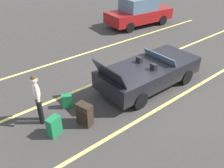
% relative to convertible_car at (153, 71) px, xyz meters
% --- Properties ---
extents(ground_plane, '(80.00, 80.00, 0.00)m').
position_rel_convertible_car_xyz_m(ground_plane, '(-0.20, 0.00, -0.59)').
color(ground_plane, '#383533').
extents(lot_line_near, '(18.00, 0.12, 0.01)m').
position_rel_convertible_car_xyz_m(lot_line_near, '(-0.20, -1.26, -0.59)').
color(lot_line_near, '#EAE066').
rests_on(lot_line_near, ground_plane).
extents(lot_line_mid, '(18.00, 0.12, 0.01)m').
position_rel_convertible_car_xyz_m(lot_line_mid, '(-0.20, 1.44, -0.59)').
color(lot_line_mid, '#EAE066').
rests_on(lot_line_mid, ground_plane).
extents(lot_line_far, '(18.00, 0.12, 0.01)m').
position_rel_convertible_car_xyz_m(lot_line_far, '(-0.20, 4.14, -0.59)').
color(lot_line_far, '#EAE066').
rests_on(lot_line_far, ground_plane).
extents(convertible_car, '(4.21, 1.87, 1.51)m').
position_rel_convertible_car_xyz_m(convertible_car, '(0.00, 0.00, 0.00)').
color(convertible_car, black).
rests_on(convertible_car, ground_plane).
extents(suitcase_large_black, '(0.41, 0.54, 0.74)m').
position_rel_convertible_car_xyz_m(suitcase_large_black, '(-3.37, -0.31, -0.22)').
color(suitcase_large_black, '#2D2319').
rests_on(suitcase_large_black, ground_plane).
extents(suitcase_medium_bright, '(0.45, 0.35, 0.62)m').
position_rel_convertible_car_xyz_m(suitcase_medium_bright, '(-4.31, -0.14, -0.28)').
color(suitcase_medium_bright, '#19723F').
rests_on(suitcase_medium_bright, ground_plane).
extents(suitcase_small_carryon, '(0.39, 0.34, 0.50)m').
position_rel_convertible_car_xyz_m(suitcase_small_carryon, '(-3.37, 0.77, -0.34)').
color(suitcase_small_carryon, '#19723F').
rests_on(suitcase_small_carryon, ground_plane).
extents(traveler_person, '(0.29, 0.61, 1.65)m').
position_rel_convertible_car_xyz_m(traveler_person, '(-4.36, 0.66, 0.34)').
color(traveler_person, black).
rests_on(traveler_person, ground_plane).
extents(parked_sedan_near, '(4.65, 2.21, 1.82)m').
position_rel_convertible_car_xyz_m(parked_sedan_near, '(4.90, 5.73, 0.30)').
color(parked_sedan_near, maroon).
rests_on(parked_sedan_near, ground_plane).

